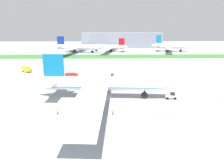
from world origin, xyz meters
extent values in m
plane|color=#9399A0|center=(0.00, 0.00, 0.00)|extent=(600.00, 600.00, 0.00)
cube|color=yellow|center=(0.00, -2.20, 0.00)|extent=(280.00, 0.36, 0.01)
cube|color=#38722D|center=(0.00, 109.11, 0.05)|extent=(320.00, 24.00, 0.10)
cylinder|color=white|center=(-1.37, -0.26, 5.55)|extent=(40.97, 7.43, 4.93)
cube|color=#0C6B9E|center=(-1.37, -0.26, 4.69)|extent=(39.32, 6.94, 0.59)
sphere|color=white|center=(20.32, -1.60, 5.55)|extent=(4.69, 4.69, 4.69)
cone|color=white|center=(-23.92, 1.13, 5.92)|extent=(5.67, 4.52, 4.19)
cube|color=#0C6B9E|center=(-18.45, 0.79, 11.96)|extent=(7.35, 0.94, 7.89)
cube|color=white|center=(-18.96, 5.76, 6.29)|extent=(4.96, 8.15, 0.35)
cube|color=white|center=(-19.57, -4.08, 6.29)|extent=(4.96, 8.15, 0.35)
cube|color=white|center=(-2.12, 20.62, 4.93)|extent=(11.21, 37.15, 0.39)
cube|color=white|center=(-4.68, -20.90, 4.93)|extent=(11.21, 37.15, 0.39)
cylinder|color=#B7BABF|center=(-1.41, 12.31, 3.44)|extent=(4.84, 3.00, 2.71)
cylinder|color=black|center=(0.93, 12.17, 3.44)|extent=(0.58, 2.87, 2.85)
cylinder|color=#B7BABF|center=(-2.96, -12.74, 3.44)|extent=(4.84, 3.00, 2.71)
cylinder|color=black|center=(-0.62, -12.89, 3.44)|extent=(0.58, 2.87, 2.85)
cylinder|color=black|center=(14.08, -1.22, 2.13)|extent=(0.52, 0.52, 1.91)
cylinder|color=black|center=(14.08, -1.22, 1.17)|extent=(2.40, 1.20, 2.34)
cylinder|color=black|center=(-4.46, 2.52, 2.13)|extent=(0.52, 0.52, 1.91)
cylinder|color=black|center=(-4.46, 2.52, 1.17)|extent=(2.40, 1.20, 2.34)
cylinder|color=black|center=(-4.78, -2.65, 2.13)|extent=(0.52, 0.52, 1.91)
cylinder|color=black|center=(-4.78, -2.65, 1.17)|extent=(2.40, 1.20, 2.34)
cube|color=black|center=(19.58, -1.56, 6.17)|extent=(1.95, 3.80, 0.89)
sphere|color=black|center=(-16.67, 3.10, 5.99)|extent=(0.35, 0.35, 0.35)
sphere|color=black|center=(-13.86, 2.93, 5.99)|extent=(0.35, 0.35, 0.35)
sphere|color=black|center=(-11.05, 2.75, 5.99)|extent=(0.35, 0.35, 0.35)
sphere|color=black|center=(-8.24, 2.58, 5.99)|extent=(0.35, 0.35, 0.35)
sphere|color=black|center=(-5.43, 2.41, 5.99)|extent=(0.35, 0.35, 0.35)
sphere|color=black|center=(-2.63, 2.23, 5.99)|extent=(0.35, 0.35, 0.35)
sphere|color=black|center=(0.18, 2.06, 5.99)|extent=(0.35, 0.35, 0.35)
sphere|color=black|center=(2.99, 1.89, 5.99)|extent=(0.35, 0.35, 0.35)
sphere|color=black|center=(5.80, 1.71, 5.99)|extent=(0.35, 0.35, 0.35)
sphere|color=black|center=(8.61, 1.54, 5.99)|extent=(0.35, 0.35, 0.35)
sphere|color=black|center=(11.42, 1.37, 5.99)|extent=(0.35, 0.35, 0.35)
sphere|color=black|center=(14.23, 1.19, 5.99)|extent=(0.35, 0.35, 0.35)
cube|color=white|center=(23.51, -1.80, 0.92)|extent=(4.09, 2.16, 0.94)
cube|color=black|center=(24.11, -1.84, 1.84)|extent=(1.52, 1.54, 0.90)
cylinder|color=black|center=(20.63, -1.62, 0.60)|extent=(1.80, 0.23, 0.12)
cylinder|color=black|center=(22.06, -2.67, 0.45)|extent=(0.92, 0.40, 0.90)
cylinder|color=black|center=(22.18, -0.76, 0.45)|extent=(0.92, 0.40, 0.90)
cylinder|color=black|center=(24.84, -2.84, 0.45)|extent=(0.92, 0.40, 0.90)
cylinder|color=black|center=(24.96, -0.93, 0.45)|extent=(0.92, 0.40, 0.90)
cylinder|color=black|center=(-14.36, -14.63, 0.44)|extent=(0.13, 0.13, 0.89)
cylinder|color=#BFE519|center=(-14.43, -14.49, 1.17)|extent=(0.10, 0.10, 0.56)
cylinder|color=black|center=(-14.26, -14.81, 0.44)|extent=(0.13, 0.13, 0.89)
cylinder|color=#BFE519|center=(-14.19, -14.95, 1.17)|extent=(0.10, 0.10, 0.56)
cube|color=#BFE519|center=(-14.31, -14.72, 1.20)|extent=(0.45, 0.53, 0.63)
sphere|color=brown|center=(-14.31, -14.72, 1.64)|extent=(0.24, 0.24, 0.24)
cylinder|color=black|center=(2.07, -15.66, 0.41)|extent=(0.12, 0.12, 0.83)
cylinder|color=#BFE519|center=(1.93, -15.65, 1.09)|extent=(0.10, 0.10, 0.53)
cylinder|color=black|center=(2.26, -15.67, 0.41)|extent=(0.12, 0.12, 0.83)
cylinder|color=#BFE519|center=(2.41, -15.69, 1.09)|extent=(0.10, 0.10, 0.53)
cube|color=#BFE519|center=(2.17, -15.67, 1.12)|extent=(0.45, 0.28, 0.59)
sphere|color=#8C6647|center=(2.17, -15.67, 1.54)|extent=(0.22, 0.22, 0.22)
cube|color=#F2590C|center=(14.57, -16.73, 0.01)|extent=(0.36, 0.36, 0.03)
cone|color=#F2590C|center=(14.57, -16.73, 0.31)|extent=(0.28, 0.28, 0.55)
cylinder|color=white|center=(14.57, -16.73, 0.33)|extent=(0.17, 0.17, 0.06)
cube|color=#F2590C|center=(19.66, -17.81, 0.01)|extent=(0.36, 0.36, 0.03)
cone|color=#F2590C|center=(19.66, -17.81, 0.31)|extent=(0.28, 0.28, 0.55)
cylinder|color=white|center=(19.66, -17.81, 0.33)|extent=(0.17, 0.17, 0.06)
cube|color=#F2590C|center=(16.34, -15.55, 0.01)|extent=(0.36, 0.36, 0.03)
cone|color=#F2590C|center=(16.34, -15.55, 0.31)|extent=(0.28, 0.28, 0.55)
cylinder|color=white|center=(16.34, -15.55, 0.33)|extent=(0.17, 0.17, 0.06)
cube|color=#B21E19|center=(-18.04, 29.65, 1.60)|extent=(4.82, 2.58, 2.30)
cube|color=#B21E19|center=(-15.08, 29.90, 1.40)|extent=(1.98, 2.25, 1.90)
cube|color=#263347|center=(-14.24, 29.98, 1.78)|extent=(0.24, 1.84, 0.84)
cylinder|color=black|center=(-15.17, 30.99, 0.45)|extent=(0.92, 0.38, 0.90)
cylinder|color=black|center=(-14.99, 28.82, 0.45)|extent=(0.92, 0.38, 0.90)
cylinder|color=black|center=(-19.29, 30.64, 0.45)|extent=(0.92, 0.38, 0.90)
cylinder|color=black|center=(-19.10, 28.46, 0.45)|extent=(0.92, 0.38, 0.90)
cube|color=yellow|center=(-45.95, 45.42, 1.83)|extent=(4.82, 3.82, 2.75)
cube|color=yellow|center=(-43.47, 44.13, 1.32)|extent=(2.41, 2.51, 1.73)
cube|color=#263347|center=(-42.77, 43.76, 1.66)|extent=(0.86, 1.54, 0.76)
cylinder|color=black|center=(-43.00, 45.02, 0.45)|extent=(0.94, 0.68, 0.90)
cylinder|color=black|center=(-43.94, 43.23, 0.45)|extent=(0.94, 0.68, 0.90)
cylinder|color=black|center=(-46.45, 46.83, 0.45)|extent=(0.94, 0.68, 0.90)
cylinder|color=black|center=(-47.39, 45.03, 0.45)|extent=(0.94, 0.68, 0.90)
cylinder|color=white|center=(-29.20, 137.48, 5.50)|extent=(41.11, 14.06, 4.89)
cube|color=navy|center=(-29.20, 137.48, 4.65)|extent=(39.42, 13.31, 0.59)
sphere|color=white|center=(-7.89, 132.53, 5.50)|extent=(4.65, 4.65, 4.65)
cone|color=white|center=(-51.34, 142.63, 5.87)|extent=(6.18, 5.27, 4.16)
cube|color=navy|center=(-46.00, 141.38, 11.86)|extent=(7.31, 2.15, 7.83)
cube|color=white|center=(-45.69, 146.33, 6.24)|extent=(6.17, 8.65, 0.34)
cube|color=white|center=(-47.91, 136.80, 6.24)|extent=(6.17, 8.65, 0.34)
cube|color=white|center=(-26.46, 158.33, 4.89)|extent=(17.17, 38.04, 0.39)
cube|color=white|center=(-35.94, 117.56, 4.89)|extent=(17.17, 38.04, 0.39)
cylinder|color=#B7BABF|center=(-27.14, 149.95, 3.41)|extent=(5.14, 3.67, 2.69)
cylinder|color=black|center=(-24.88, 149.42, 3.41)|extent=(1.03, 2.84, 2.83)
cylinder|color=#B7BABF|center=(-32.85, 125.38, 3.41)|extent=(5.14, 3.67, 2.69)
cylinder|color=black|center=(-30.59, 124.86, 3.41)|extent=(1.03, 2.84, 2.83)
cylinder|color=black|center=(-14.00, 133.95, 2.11)|extent=(0.51, 0.51, 1.90)
cylinder|color=black|center=(-14.00, 133.95, 1.16)|extent=(2.50, 1.54, 2.32)
cylinder|color=black|center=(-31.82, 140.72, 2.11)|extent=(0.51, 0.51, 1.90)
cylinder|color=black|center=(-31.82, 140.72, 1.16)|extent=(2.50, 1.54, 2.32)
cylinder|color=black|center=(-32.98, 135.72, 2.11)|extent=(0.51, 0.51, 1.90)
cylinder|color=black|center=(-32.98, 135.72, 1.16)|extent=(2.50, 1.54, 2.32)
cylinder|color=white|center=(1.62, 146.18, 4.78)|extent=(33.60, 11.46, 4.24)
cube|color=#B20C14|center=(1.62, 146.18, 4.03)|extent=(32.22, 10.84, 0.51)
sphere|color=white|center=(-15.86, 150.09, 4.78)|extent=(4.03, 4.03, 4.03)
cone|color=white|center=(19.82, 142.10, 5.09)|extent=(5.34, 4.54, 3.61)
cube|color=#B20C14|center=(15.34, 143.10, 10.29)|extent=(5.97, 1.73, 6.79)
cube|color=white|center=(15.07, 138.81, 5.41)|extent=(5.08, 7.43, 0.30)
cube|color=white|center=(16.92, 147.10, 5.41)|extent=(5.08, 7.43, 0.30)
cube|color=white|center=(-0.51, 129.03, 4.24)|extent=(13.77, 31.02, 0.34)
cube|color=white|center=(7.01, 162.58, 4.24)|extent=(13.77, 31.02, 0.34)
cylinder|color=#B7BABF|center=(-0.01, 135.87, 2.96)|extent=(4.45, 3.16, 2.33)
cylinder|color=black|center=(-1.97, 136.31, 2.96)|extent=(0.88, 2.47, 2.45)
cylinder|color=#B7BABF|center=(4.54, 156.19, 2.96)|extent=(4.45, 3.16, 2.33)
cylinder|color=black|center=(2.58, 156.63, 2.96)|extent=(0.88, 2.47, 2.45)
cylinder|color=black|center=(-10.80, 148.96, 1.83)|extent=(0.44, 0.44, 1.64)
cylinder|color=black|center=(-10.80, 148.96, 1.01)|extent=(2.17, 1.33, 2.02)
cylinder|color=black|center=(3.74, 143.42, 1.83)|extent=(0.44, 0.44, 1.64)
cylinder|color=black|center=(3.74, 143.42, 1.01)|extent=(2.17, 1.33, 2.02)
cylinder|color=black|center=(4.72, 147.76, 1.83)|extent=(0.44, 0.44, 1.64)
cylinder|color=black|center=(4.72, 147.76, 1.01)|extent=(2.17, 1.33, 2.02)
cylinder|color=white|center=(65.38, 143.61, 5.85)|extent=(28.72, 12.07, 5.20)
cube|color=#0C6B9E|center=(65.38, 143.61, 4.94)|extent=(27.51, 11.39, 0.62)
sphere|color=white|center=(80.47, 139.74, 5.85)|extent=(4.94, 4.94, 4.94)
cone|color=white|center=(49.40, 147.71, 6.24)|extent=(6.64, 5.70, 4.42)
cube|color=#0C6B9E|center=(53.86, 146.57, 12.61)|extent=(5.07, 1.77, 8.32)
cube|color=white|center=(54.60, 151.75, 6.63)|extent=(5.08, 8.83, 0.36)
cube|color=white|center=(52.02, 141.67, 6.63)|extent=(5.08, 8.83, 0.36)
cube|color=white|center=(67.82, 158.82, 5.20)|extent=(12.37, 26.23, 0.42)
cube|color=white|center=(60.19, 129.11, 5.20)|extent=(12.37, 26.23, 0.42)
cylinder|color=#B7BABF|center=(67.22, 153.06, 3.63)|extent=(5.50, 4.00, 2.86)
cylinder|color=black|center=(69.61, 152.45, 3.63)|extent=(1.16, 3.02, 3.00)
cylinder|color=#B7BABF|center=(62.44, 134.45, 3.63)|extent=(5.50, 4.00, 2.86)
cylinder|color=black|center=(64.83, 133.84, 3.63)|extent=(1.16, 3.02, 3.00)
cylinder|color=black|center=(75.80, 140.94, 2.24)|extent=(0.54, 0.54, 2.01)
cylinder|color=black|center=(75.80, 140.94, 1.23)|extent=(2.67, 1.69, 2.47)
cylinder|color=black|center=(63.86, 146.82, 2.24)|extent=(0.54, 0.54, 2.01)
cylinder|color=black|center=(63.86, 146.82, 1.23)|extent=(2.67, 1.69, 2.47)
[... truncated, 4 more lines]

